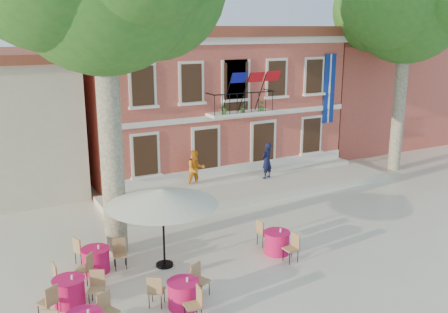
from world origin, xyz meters
TOP-DOWN VIEW (x-y plane):
  - ground at (0.00, 0.00)m, footprint 90.00×90.00m
  - main_building at (2.00, 9.99)m, footprint 13.50×9.59m
  - neighbor_east at (14.00, 11.00)m, footprint 9.40×9.40m
  - terrace at (2.00, 4.40)m, footprint 14.00×3.40m
  - plane_tree_east at (10.63, 3.91)m, footprint 5.83×5.83m
  - patio_umbrella at (-4.41, -0.87)m, footprint 3.50×3.50m
  - pedestrian_navy at (3.16, 4.93)m, footprint 0.76×0.63m
  - pedestrian_orange at (-0.51, 5.19)m, footprint 0.91×0.73m
  - cafe_table_0 at (-7.57, -1.82)m, footprint 1.87×1.67m
  - cafe_table_1 at (-4.84, -3.41)m, footprint 1.87×1.69m
  - cafe_table_3 at (-6.44, -0.22)m, footprint 1.76×1.84m
  - cafe_table_4 at (-0.70, -1.77)m, footprint 0.90×1.94m

SIDE VIEW (x-z plane):
  - ground at x=0.00m, z-range 0.00..0.00m
  - terrace at x=2.00m, z-range 0.00..0.30m
  - cafe_table_4 at x=-0.70m, z-range -0.05..0.90m
  - cafe_table_0 at x=-7.57m, z-range -0.05..0.90m
  - cafe_table_1 at x=-4.84m, z-range -0.05..0.90m
  - cafe_table_3 at x=-6.44m, z-range -0.05..0.90m
  - pedestrian_orange at x=-0.51m, z-range 0.30..2.07m
  - pedestrian_navy at x=3.16m, z-range 0.30..2.08m
  - patio_umbrella at x=-4.41m, z-range 1.04..3.63m
  - neighbor_east at x=14.00m, z-range 0.02..6.42m
  - main_building at x=2.00m, z-range 0.03..7.53m
  - plane_tree_east at x=10.63m, z-range 2.74..14.20m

